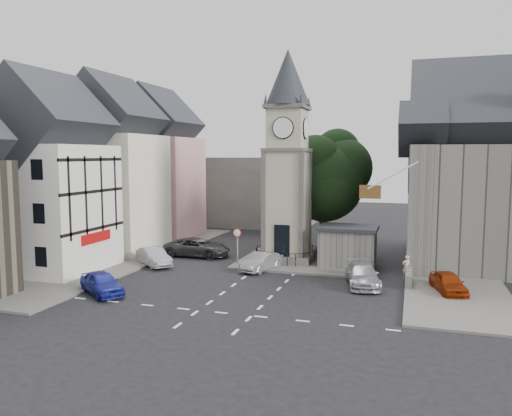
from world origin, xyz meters
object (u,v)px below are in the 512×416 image
(pedestrian, at_px, (406,267))
(car_east_red, at_px, (448,283))
(clock_tower, at_px, (287,157))
(car_west_blue, at_px, (102,283))
(stone_shelter, at_px, (348,246))

(pedestrian, bearing_deg, car_east_red, 108.03)
(clock_tower, distance_m, pedestrian, 11.99)
(clock_tower, height_order, car_west_blue, clock_tower)
(stone_shelter, bearing_deg, car_west_blue, -138.00)
(car_east_red, bearing_deg, pedestrian, 116.24)
(stone_shelter, xyz_separation_m, car_east_red, (6.70, -5.33, -0.91))
(clock_tower, xyz_separation_m, car_west_blue, (-8.33, -12.31, -7.43))
(stone_shelter, relative_size, pedestrian, 2.67)
(car_west_blue, relative_size, pedestrian, 2.51)
(car_west_blue, xyz_separation_m, pedestrian, (17.36, 9.36, 0.12))
(clock_tower, distance_m, car_east_red, 14.90)
(clock_tower, xyz_separation_m, pedestrian, (9.03, -2.95, -7.32))
(clock_tower, distance_m, car_west_blue, 16.62)
(clock_tower, bearing_deg, pedestrian, -18.08)
(car_east_red, bearing_deg, clock_tower, 138.71)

